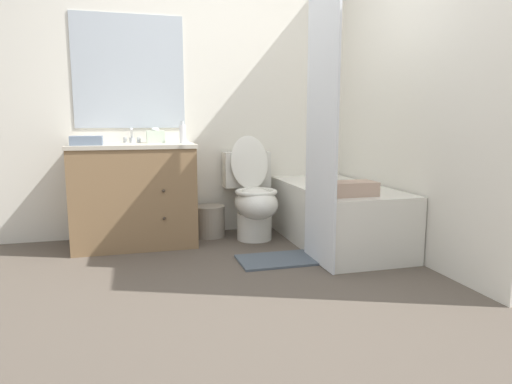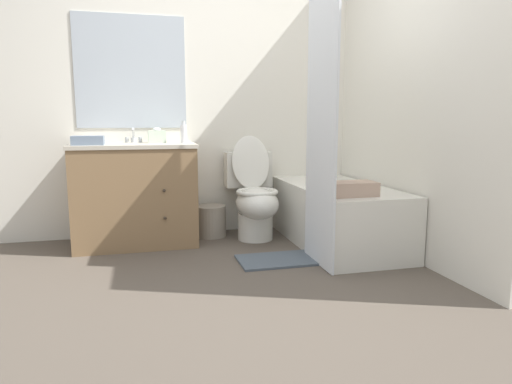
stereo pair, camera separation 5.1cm
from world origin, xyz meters
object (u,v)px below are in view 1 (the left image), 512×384
at_px(toilet, 253,198).
at_px(bath_mat, 280,260).
at_px(wastebasket, 209,221).
at_px(bath_towel_folded, 352,189).
at_px(tissue_box, 156,136).
at_px(hand_towel_folded, 87,141).
at_px(bathtub, 336,214).
at_px(sink_faucet, 132,138).
at_px(vanity_cabinet, 134,193).
at_px(soap_dispenser, 183,133).

height_order(toilet, bath_mat, toilet).
height_order(toilet, wastebasket, toilet).
distance_m(bath_towel_folded, bath_mat, 0.73).
height_order(tissue_box, hand_towel_folded, tissue_box).
bearing_deg(bath_towel_folded, hand_towel_folded, 156.40).
relative_size(toilet, hand_towel_folded, 3.81).
distance_m(wastebasket, tissue_box, 0.86).
bearing_deg(tissue_box, bathtub, -21.20).
xyz_separation_m(sink_faucet, bath_mat, (1.00, -0.96, -0.85)).
bearing_deg(sink_faucet, toilet, -15.76).
height_order(vanity_cabinet, bath_mat, vanity_cabinet).
bearing_deg(hand_towel_folded, bath_mat, -25.20).
xyz_separation_m(bathtub, wastebasket, (-0.97, 0.52, -0.11)).
height_order(sink_faucet, bathtub, sink_faucet).
xyz_separation_m(bathtub, bath_mat, (-0.59, -0.32, -0.24)).
bearing_deg(vanity_cabinet, wastebasket, 8.45).
bearing_deg(wastebasket, bathtub, -28.14).
height_order(bathtub, bath_towel_folded, bath_towel_folded).
distance_m(bathtub, soap_dispenser, 1.42).
relative_size(bath_towel_folded, bath_mat, 0.56).
height_order(vanity_cabinet, bath_towel_folded, vanity_cabinet).
xyz_separation_m(sink_faucet, wastebasket, (0.63, -0.12, -0.72)).
height_order(wastebasket, bath_towel_folded, bath_towel_folded).
distance_m(hand_towel_folded, bath_towel_folded, 1.99).
bearing_deg(hand_towel_folded, bathtub, -8.94).
bearing_deg(vanity_cabinet, bathtub, -14.90).
height_order(vanity_cabinet, wastebasket, vanity_cabinet).
bearing_deg(soap_dispenser, vanity_cabinet, 178.34).
bearing_deg(bath_towel_folded, wastebasket, 130.17).
height_order(sink_faucet, tissue_box, same).
bearing_deg(bathtub, bath_towel_folded, -103.97).
height_order(toilet, hand_towel_folded, hand_towel_folded).
bearing_deg(bath_towel_folded, tissue_box, 141.25).
xyz_separation_m(bathtub, soap_dispenser, (-1.19, 0.41, 0.66)).
distance_m(bathtub, hand_towel_folded, 2.04).
relative_size(bathtub, hand_towel_folded, 6.11).
relative_size(wastebasket, soap_dispenser, 1.51).
bearing_deg(bath_mat, sink_faucet, 136.24).
bearing_deg(bathtub, bath_mat, -151.48).
relative_size(vanity_cabinet, bath_mat, 1.63).
relative_size(wastebasket, tissue_box, 1.88).
distance_m(toilet, bath_mat, 0.76).
xyz_separation_m(wastebasket, tissue_box, (-0.44, 0.03, 0.74)).
distance_m(vanity_cabinet, tissue_box, 0.51).
bearing_deg(hand_towel_folded, tissue_box, 24.85).
height_order(tissue_box, soap_dispenser, soap_dispenser).
height_order(sink_faucet, wastebasket, sink_faucet).
xyz_separation_m(soap_dispenser, bath_mat, (0.60, -0.73, -0.90)).
xyz_separation_m(sink_faucet, bathtub, (1.59, -0.63, -0.61)).
height_order(sink_faucet, bath_mat, sink_faucet).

